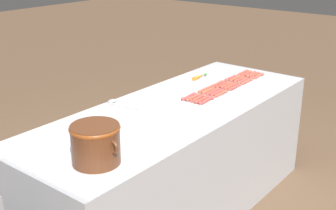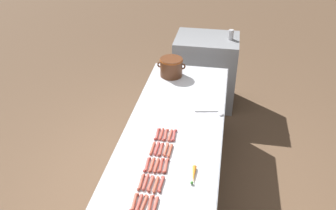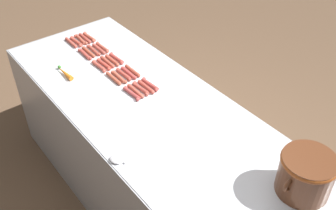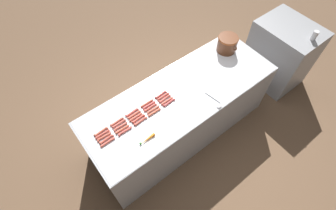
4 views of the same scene
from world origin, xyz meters
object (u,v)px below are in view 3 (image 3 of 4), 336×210
Objects in this scene: hot_dog_5 at (85,38)px; hot_dog_1 at (102,47)px; hot_dog_3 at (133,71)px; hot_dog_9 at (146,87)px; hot_dog_20 at (71,43)px; hot_dog_22 at (99,66)px; hot_dog_0 at (89,37)px; hot_dog_4 at (150,84)px; hot_dog_10 at (81,40)px; hot_dog_16 at (88,52)px; hot_dog_13 at (124,74)px; bean_pot at (306,173)px; hot_dog_17 at (104,64)px; hot_dog_18 at (119,77)px; hot_dog_2 at (116,58)px; hot_dog_6 at (99,49)px; hot_dog_15 at (76,41)px; hot_dog_7 at (112,60)px; hot_dog_11 at (93,50)px; hot_dog_12 at (107,62)px; hot_dog_21 at (85,54)px; hot_dog_14 at (141,88)px; serving_spoon at (124,157)px; carrot at (64,73)px; hot_dog_24 at (132,93)px; hot_dog_8 at (128,73)px.

hot_dog_1 is at bearing 100.31° from hot_dog_5.
hot_dog_9 is at bearing 80.11° from hot_dog_3.
hot_dog_20 is 0.39m from hot_dog_22.
hot_dog_4 is (-0.00, 0.76, 0.00)m from hot_dog_0.
hot_dog_10 is 1.00× the size of hot_dog_16.
hot_dog_22 is (0.14, -0.37, 0.00)m from hot_dog_4.
hot_dog_13 is at bearing 90.02° from hot_dog_10.
hot_dog_13 is 0.58m from hot_dog_20.
bean_pot is (-0.07, 1.28, 0.10)m from hot_dog_3.
hot_dog_10 and hot_dog_17 have the same top height.
hot_dog_4 is 1.00× the size of hot_dog_18.
hot_dog_2 and hot_dog_6 have the same top height.
hot_dog_7 is at bearing 100.59° from hot_dog_15.
hot_dog_10 and hot_dog_11 have the same top height.
hot_dog_12 is 0.19m from hot_dog_16.
hot_dog_20 and hot_dog_22 have the same top height.
hot_dog_11 is at bearing -100.11° from hot_dog_17.
hot_dog_3 is at bearing -177.17° from hot_dog_18.
hot_dog_22 is at bearing 59.90° from hot_dog_6.
hot_dog_10 is at bearing -87.47° from hot_dog_9.
hot_dog_15 is (0.11, -0.19, 0.00)m from hot_dog_1.
hot_dog_22 is 1.48m from bean_pot.
hot_dog_21 is 0.52× the size of bean_pot.
hot_dog_10 is 0.19m from hot_dog_16.
hot_dog_20 is at bearing -2.31° from hot_dog_10.
bean_pot is at bearing 94.21° from hot_dog_10.
hot_dog_4 is 0.07m from hot_dog_14.
hot_dog_15 is (0.04, -0.76, 0.00)m from hot_dog_14.
hot_dog_1 is 1.00× the size of hot_dog_13.
hot_dog_18 is 0.70m from serving_spoon.
hot_dog_3 is at bearing 145.42° from carrot.
hot_dog_1 is 0.03m from hot_dog_6.
hot_dog_6 is 1.00× the size of hot_dog_24.
hot_dog_5 is 1.00× the size of hot_dog_22.
hot_dog_18 is at bearing 89.13° from hot_dog_17.
hot_dog_2 is at bearing -118.51° from hot_dog_18.
hot_dog_2 is 1.00× the size of hot_dog_20.
hot_dog_18 is 1.00× the size of hot_dog_21.
hot_dog_8 is 0.40m from hot_dog_16.
hot_dog_0 is at bearing -120.79° from hot_dog_16.
hot_dog_21 reaches higher than serving_spoon.
hot_dog_7 is (0.04, 0.38, 0.00)m from hot_dog_0.
hot_dog_8 and hot_dog_11 have the same top height.
hot_dog_4 is 0.57m from hot_dog_6.
hot_dog_3 is 0.21m from hot_dog_17.
hot_dog_2 is at bearing -120.09° from serving_spoon.
hot_dog_18 and hot_dog_24 have the same top height.
hot_dog_11 and hot_dog_13 have the same top height.
hot_dog_13 is at bearing 86.64° from hot_dog_5.
hot_dog_16 is 0.04m from hot_dog_21.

